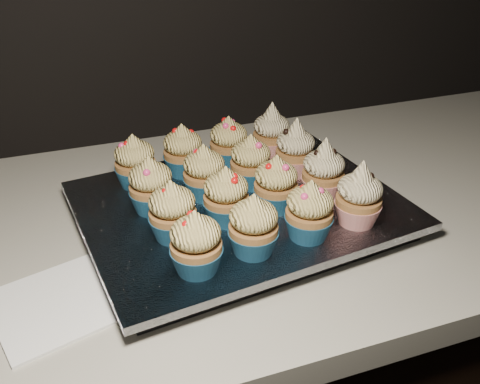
{
  "coord_description": "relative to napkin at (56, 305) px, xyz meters",
  "views": [
    {
      "loc": [
        -0.37,
        1.03,
        1.34
      ],
      "look_at": [
        -0.15,
        1.66,
        0.95
      ],
      "focal_mm": 40.0,
      "sensor_mm": 36.0,
      "label": 1
    }
  ],
  "objects": [
    {
      "name": "worktop",
      "position": [
        0.42,
        0.14,
        -0.02
      ],
      "size": [
        2.44,
        0.64,
        0.04
      ],
      "primitive_type": "cube",
      "color": "beige",
      "rests_on": "cabinet"
    },
    {
      "name": "napkin",
      "position": [
        0.0,
        0.0,
        0.0
      ],
      "size": [
        0.17,
        0.17,
        0.0
      ],
      "primitive_type": "cube",
      "rotation": [
        0.0,
        0.0,
        0.28
      ],
      "color": "white",
      "rests_on": "worktop"
    },
    {
      "name": "baking_tray",
      "position": [
        0.27,
        0.1,
        0.01
      ],
      "size": [
        0.45,
        0.36,
        0.02
      ],
      "primitive_type": "cube",
      "rotation": [
        0.0,
        0.0,
        0.12
      ],
      "color": "black",
      "rests_on": "worktop"
    },
    {
      "name": "foil_lining",
      "position": [
        0.27,
        0.1,
        0.03
      ],
      "size": [
        0.49,
        0.4,
        0.01
      ],
      "primitive_type": "cube",
      "rotation": [
        0.0,
        0.0,
        0.12
      ],
      "color": "silver",
      "rests_on": "baking_tray"
    },
    {
      "name": "cupcake_0",
      "position": [
        0.17,
        -0.03,
        0.07
      ],
      "size": [
        0.06,
        0.06,
        0.08
      ],
      "color": "#1A547C",
      "rests_on": "foil_lining"
    },
    {
      "name": "cupcake_1",
      "position": [
        0.24,
        -0.02,
        0.07
      ],
      "size": [
        0.06,
        0.06,
        0.08
      ],
      "color": "#1A547C",
      "rests_on": "foil_lining"
    },
    {
      "name": "cupcake_2",
      "position": [
        0.32,
        -0.01,
        0.07
      ],
      "size": [
        0.06,
        0.06,
        0.08
      ],
      "color": "#1A547C",
      "rests_on": "foil_lining"
    },
    {
      "name": "cupcake_3",
      "position": [
        0.4,
        -0.0,
        0.07
      ],
      "size": [
        0.06,
        0.06,
        0.1
      ],
      "color": "red",
      "rests_on": "foil_lining"
    },
    {
      "name": "cupcake_4",
      "position": [
        0.16,
        0.05,
        0.07
      ],
      "size": [
        0.06,
        0.06,
        0.08
      ],
      "color": "#1A547C",
      "rests_on": "foil_lining"
    },
    {
      "name": "cupcake_5",
      "position": [
        0.23,
        0.06,
        0.07
      ],
      "size": [
        0.06,
        0.06,
        0.08
      ],
      "color": "#1A547C",
      "rests_on": "foil_lining"
    },
    {
      "name": "cupcake_6",
      "position": [
        0.31,
        0.07,
        0.07
      ],
      "size": [
        0.06,
        0.06,
        0.08
      ],
      "color": "#1A547C",
      "rests_on": "foil_lining"
    },
    {
      "name": "cupcake_7",
      "position": [
        0.39,
        0.07,
        0.07
      ],
      "size": [
        0.06,
        0.06,
        0.1
      ],
      "color": "red",
      "rests_on": "foil_lining"
    },
    {
      "name": "cupcake_8",
      "position": [
        0.15,
        0.12,
        0.07
      ],
      "size": [
        0.06,
        0.06,
        0.08
      ],
      "color": "#1A547C",
      "rests_on": "foil_lining"
    },
    {
      "name": "cupcake_9",
      "position": [
        0.23,
        0.13,
        0.07
      ],
      "size": [
        0.06,
        0.06,
        0.08
      ],
      "color": "#1A547C",
      "rests_on": "foil_lining"
    },
    {
      "name": "cupcake_10",
      "position": [
        0.3,
        0.14,
        0.07
      ],
      "size": [
        0.06,
        0.06,
        0.08
      ],
      "color": "#1A547C",
      "rests_on": "foil_lining"
    },
    {
      "name": "cupcake_11",
      "position": [
        0.38,
        0.15,
        0.07
      ],
      "size": [
        0.06,
        0.06,
        0.1
      ],
      "color": "red",
      "rests_on": "foil_lining"
    },
    {
      "name": "cupcake_12",
      "position": [
        0.14,
        0.2,
        0.07
      ],
      "size": [
        0.06,
        0.06,
        0.08
      ],
      "color": "#1A547C",
      "rests_on": "foil_lining"
    },
    {
      "name": "cupcake_13",
      "position": [
        0.21,
        0.21,
        0.07
      ],
      "size": [
        0.06,
        0.06,
        0.08
      ],
      "color": "#1A547C",
      "rests_on": "foil_lining"
    },
    {
      "name": "cupcake_14",
      "position": [
        0.29,
        0.22,
        0.07
      ],
      "size": [
        0.06,
        0.06,
        0.08
      ],
      "color": "#1A547C",
      "rests_on": "foil_lining"
    },
    {
      "name": "cupcake_15",
      "position": [
        0.37,
        0.23,
        0.07
      ],
      "size": [
        0.06,
        0.06,
        0.1
      ],
      "color": "red",
      "rests_on": "foil_lining"
    }
  ]
}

